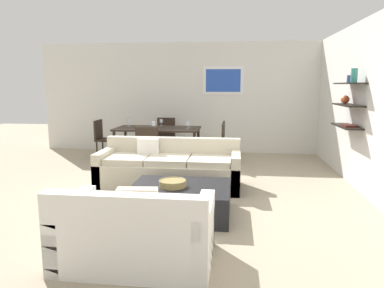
% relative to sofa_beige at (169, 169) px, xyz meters
% --- Properties ---
extents(ground_plane, '(18.00, 18.00, 0.00)m').
position_rel_sofa_beige_xyz_m(ground_plane, '(0.04, -0.34, -0.29)').
color(ground_plane, tan).
extents(back_wall_unit, '(8.40, 0.09, 2.70)m').
position_rel_sofa_beige_xyz_m(back_wall_unit, '(0.35, 3.19, 1.06)').
color(back_wall_unit, silver).
rests_on(back_wall_unit, ground).
extents(right_wall_shelf_unit, '(0.34, 8.20, 2.70)m').
position_rel_sofa_beige_xyz_m(right_wall_shelf_unit, '(3.07, 0.27, 1.06)').
color(right_wall_shelf_unit, silver).
rests_on(right_wall_shelf_unit, ground).
extents(sofa_beige, '(2.32, 0.90, 0.78)m').
position_rel_sofa_beige_xyz_m(sofa_beige, '(0.00, 0.00, 0.00)').
color(sofa_beige, beige).
rests_on(sofa_beige, ground).
extents(loveseat_white, '(1.43, 0.90, 0.78)m').
position_rel_sofa_beige_xyz_m(loveseat_white, '(0.16, -2.57, 0.00)').
color(loveseat_white, white).
rests_on(loveseat_white, ground).
extents(coffee_table, '(1.29, 1.03, 0.38)m').
position_rel_sofa_beige_xyz_m(coffee_table, '(0.38, -1.25, -0.10)').
color(coffee_table, black).
rests_on(coffee_table, ground).
extents(decorative_bowl, '(0.36, 0.36, 0.09)m').
position_rel_sofa_beige_xyz_m(decorative_bowl, '(0.29, -1.28, 0.14)').
color(decorative_bowl, '#99844C').
rests_on(decorative_bowl, coffee_table).
extents(dining_table, '(1.83, 0.90, 0.75)m').
position_rel_sofa_beige_xyz_m(dining_table, '(-0.62, 1.91, 0.39)').
color(dining_table, black).
rests_on(dining_table, ground).
extents(dining_chair_foot, '(0.44, 0.44, 0.88)m').
position_rel_sofa_beige_xyz_m(dining_chair_foot, '(-0.62, 1.06, 0.21)').
color(dining_chair_foot, black).
rests_on(dining_chair_foot, ground).
extents(dining_chair_head, '(0.44, 0.44, 0.88)m').
position_rel_sofa_beige_xyz_m(dining_chair_head, '(-0.62, 2.77, 0.21)').
color(dining_chair_head, black).
rests_on(dining_chair_head, ground).
extents(dining_chair_right_far, '(0.44, 0.44, 0.88)m').
position_rel_sofa_beige_xyz_m(dining_chair_right_far, '(0.71, 2.12, 0.21)').
color(dining_chair_right_far, black).
rests_on(dining_chair_right_far, ground).
extents(dining_chair_left_far, '(0.44, 0.44, 0.88)m').
position_rel_sofa_beige_xyz_m(dining_chair_left_far, '(-1.94, 2.12, 0.21)').
color(dining_chair_left_far, black).
rests_on(dining_chair_left_far, ground).
extents(dining_chair_right_near, '(0.44, 0.44, 0.88)m').
position_rel_sofa_beige_xyz_m(dining_chair_right_near, '(0.71, 1.71, 0.21)').
color(dining_chair_right_near, black).
rests_on(dining_chair_right_near, ground).
extents(wine_glass_left_far, '(0.07, 0.07, 0.19)m').
position_rel_sofa_beige_xyz_m(wine_glass_left_far, '(-1.30, 2.02, 0.59)').
color(wine_glass_left_far, silver).
rests_on(wine_glass_left_far, dining_table).
extents(wine_glass_head, '(0.07, 0.07, 0.15)m').
position_rel_sofa_beige_xyz_m(wine_glass_head, '(-0.62, 2.30, 0.56)').
color(wine_glass_head, silver).
rests_on(wine_glass_head, dining_table).
extents(wine_glass_foot, '(0.08, 0.08, 0.18)m').
position_rel_sofa_beige_xyz_m(wine_glass_foot, '(-0.62, 1.52, 0.58)').
color(wine_glass_foot, silver).
rests_on(wine_glass_foot, dining_table).
extents(wine_glass_right_near, '(0.07, 0.07, 0.14)m').
position_rel_sofa_beige_xyz_m(wine_glass_right_near, '(0.06, 1.80, 0.56)').
color(wine_glass_right_near, silver).
rests_on(wine_glass_right_near, dining_table).
extents(wine_glass_right_far, '(0.07, 0.07, 0.16)m').
position_rel_sofa_beige_xyz_m(wine_glass_right_far, '(0.06, 2.02, 0.57)').
color(wine_glass_right_far, silver).
rests_on(wine_glass_right_far, dining_table).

